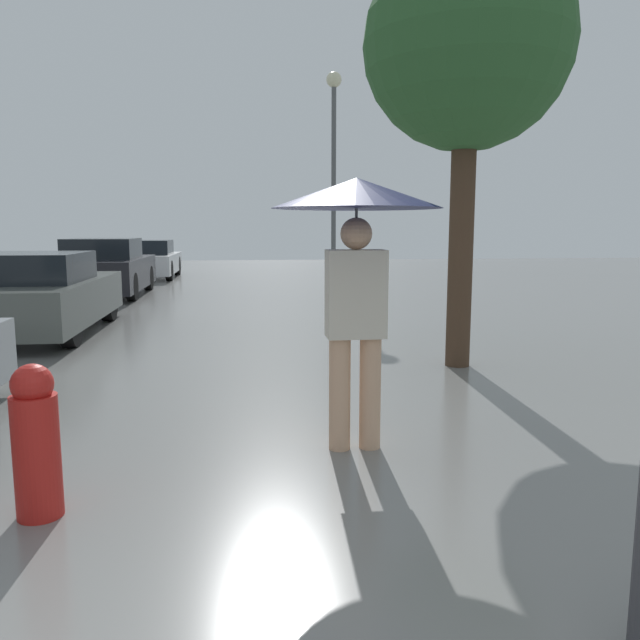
% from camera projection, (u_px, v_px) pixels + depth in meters
% --- Properties ---
extents(pedestrian, '(1.16, 1.16, 1.88)m').
position_uv_depth(pedestrian, '(356.00, 230.00, 4.21)').
color(pedestrian, tan).
rests_on(pedestrian, ground_plane).
extents(parked_car_second, '(1.88, 3.85, 1.20)m').
position_uv_depth(parked_car_second, '(31.00, 295.00, 9.14)').
color(parked_car_second, '#4C514C').
rests_on(parked_car_second, ground_plane).
extents(parked_car_third, '(1.74, 3.93, 1.32)m').
position_uv_depth(parked_car_third, '(105.00, 269.00, 14.38)').
color(parked_car_third, black).
rests_on(parked_car_third, ground_plane).
extents(parked_car_farthest, '(1.75, 3.86, 1.18)m').
position_uv_depth(parked_car_farthest, '(148.00, 260.00, 19.54)').
color(parked_car_farthest, silver).
rests_on(parked_car_farthest, ground_plane).
extents(tree, '(2.23, 2.23, 4.60)m').
position_uv_depth(tree, '(467.00, 48.00, 6.61)').
color(tree, '#473323').
rests_on(tree, ground_plane).
extents(street_lamp, '(0.33, 0.33, 4.84)m').
position_uv_depth(street_lamp, '(334.00, 146.00, 13.43)').
color(street_lamp, '#515456').
rests_on(street_lamp, ground_plane).
extents(fire_hydrant, '(0.24, 0.24, 0.84)m').
position_uv_depth(fire_hydrant, '(36.00, 442.00, 3.33)').
color(fire_hydrant, '#B21E19').
rests_on(fire_hydrant, ground_plane).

